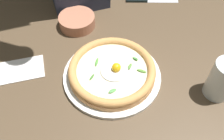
% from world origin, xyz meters
% --- Properties ---
extents(ground_plane, '(2.40, 2.40, 0.03)m').
position_xyz_m(ground_plane, '(0.00, 0.00, -0.01)').
color(ground_plane, brown).
rests_on(ground_plane, ground).
extents(pizza_plate, '(0.29, 0.29, 0.01)m').
position_xyz_m(pizza_plate, '(-0.03, 0.01, 0.01)').
color(pizza_plate, white).
rests_on(pizza_plate, ground).
extents(pizza, '(0.25, 0.25, 0.05)m').
position_xyz_m(pizza, '(-0.03, 0.01, 0.03)').
color(pizza, tan).
rests_on(pizza, pizza_plate).
extents(side_bowl, '(0.13, 0.13, 0.04)m').
position_xyz_m(side_bowl, '(-0.29, 0.05, 0.02)').
color(side_bowl, '#B47154').
rests_on(side_bowl, ground).
extents(table_knife, '(0.13, 0.18, 0.01)m').
position_xyz_m(table_knife, '(-0.27, 0.34, 0.00)').
color(table_knife, silver).
rests_on(table_knife, ground).
extents(drinking_glass, '(0.07, 0.07, 0.12)m').
position_xyz_m(drinking_glass, '(0.18, 0.22, 0.05)').
color(drinking_glass, silver).
rests_on(drinking_glass, ground).
extents(folded_napkin, '(0.13, 0.16, 0.01)m').
position_xyz_m(folded_napkin, '(-0.22, -0.20, 0.00)').
color(folded_napkin, white).
rests_on(folded_napkin, ground).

